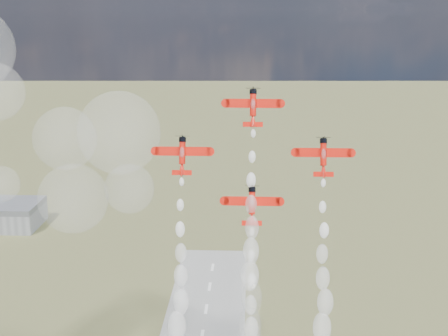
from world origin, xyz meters
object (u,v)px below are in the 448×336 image
plane_left (182,155)px  plane_lead (253,107)px  plane_slot (252,205)px  plane_right (323,156)px

plane_left → plane_lead: bearing=13.0°
plane_left → plane_slot: size_ratio=1.00×
plane_left → plane_slot: 18.11m
plane_right → plane_slot: 18.11m
plane_lead → plane_right: (14.83, -3.42, -9.80)m
plane_lead → plane_slot: plane_lead is taller
plane_lead → plane_slot: bearing=-90.0°
plane_lead → plane_slot: (0.00, -6.84, -19.61)m
plane_left → plane_right: bearing=0.0°
plane_right → plane_slot: plane_right is taller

